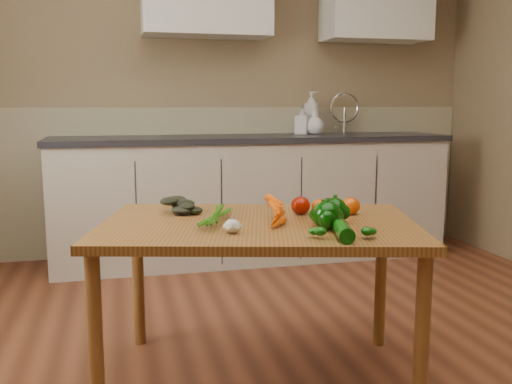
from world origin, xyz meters
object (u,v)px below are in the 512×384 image
at_px(leafy_greens, 184,203).
at_px(pepper_c, 327,215).
at_px(soap_bottle_b, 303,120).
at_px(tomato_a, 301,205).
at_px(table, 259,240).
at_px(soap_bottle_a, 311,113).
at_px(tomato_c, 351,206).
at_px(zucchini_b, 344,231).
at_px(pepper_a, 323,214).
at_px(soap_bottle_c, 315,122).
at_px(zucchini_a, 343,231).
at_px(pepper_b, 335,211).
at_px(tomato_b, 320,207).
at_px(garlic_bulb, 232,226).
at_px(carrot_bunch, 256,215).

relative_size(leafy_greens, pepper_c, 1.70).
xyz_separation_m(leafy_greens, pepper_c, (0.48, -0.45, 0.01)).
bearing_deg(soap_bottle_b, tomato_a, -70.60).
relative_size(table, soap_bottle_a, 4.36).
xyz_separation_m(table, pepper_c, (0.22, -0.19, 0.13)).
bearing_deg(tomato_c, zucchini_b, -116.00).
distance_m(soap_bottle_a, soap_bottle_b, 0.13).
distance_m(pepper_a, tomato_a, 0.21).
height_order(soap_bottle_c, zucchini_a, soap_bottle_c).
relative_size(pepper_b, tomato_c, 1.23).
xyz_separation_m(pepper_a, tomato_b, (0.06, 0.19, -0.01)).
relative_size(tomato_a, tomato_c, 1.03).
height_order(garlic_bulb, pepper_a, pepper_a).
bearing_deg(table, pepper_a, -10.19).
bearing_deg(table, tomato_a, 41.58).
bearing_deg(tomato_a, pepper_b, -68.80).
distance_m(pepper_c, tomato_b, 0.29).
xyz_separation_m(table, soap_bottle_b, (0.82, 1.94, 0.41)).
distance_m(soap_bottle_c, pepper_b, 2.11).
bearing_deg(soap_bottle_b, soap_bottle_a, 76.21).
relative_size(carrot_bunch, pepper_c, 2.21).
bearing_deg(soap_bottle_b, pepper_a, -68.24).
relative_size(pepper_c, zucchini_a, 0.52).
height_order(soap_bottle_a, pepper_b, soap_bottle_a).
xyz_separation_m(pepper_a, zucchini_b, (-0.02, -0.25, -0.01)).
height_order(pepper_a, tomato_b, pepper_a).
xyz_separation_m(soap_bottle_c, tomato_a, (-0.70, -1.80, -0.29)).
relative_size(soap_bottle_a, soap_bottle_b, 1.53).
xyz_separation_m(soap_bottle_a, soap_bottle_b, (-0.09, -0.07, -0.06)).
relative_size(table, leafy_greens, 7.90).
xyz_separation_m(table, pepper_b, (0.29, -0.09, 0.12)).
height_order(leafy_greens, tomato_a, leafy_greens).
bearing_deg(pepper_b, tomato_a, 111.20).
relative_size(pepper_b, zucchini_b, 0.60).
height_order(soap_bottle_a, soap_bottle_c, soap_bottle_a).
height_order(leafy_greens, tomato_b, leafy_greens).
height_order(soap_bottle_a, tomato_a, soap_bottle_a).
bearing_deg(pepper_b, pepper_a, -164.58).
relative_size(pepper_b, tomato_b, 1.36).
xyz_separation_m(garlic_bulb, pepper_a, (0.37, 0.07, 0.02)).
bearing_deg(soap_bottle_b, pepper_b, -66.89).
bearing_deg(zucchini_b, table, 121.34).
relative_size(soap_bottle_c, zucchini_a, 0.88).
xyz_separation_m(tomato_c, zucchini_a, (-0.20, -0.39, -0.01)).
xyz_separation_m(leafy_greens, zucchini_a, (0.48, -0.59, -0.02)).
bearing_deg(leafy_greens, soap_bottle_a, 56.03).
relative_size(carrot_bunch, pepper_b, 2.37).
distance_m(carrot_bunch, pepper_b, 0.31).
xyz_separation_m(soap_bottle_c, pepper_b, (-0.62, -2.00, -0.27)).
height_order(soap_bottle_b, tomato_c, soap_bottle_b).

